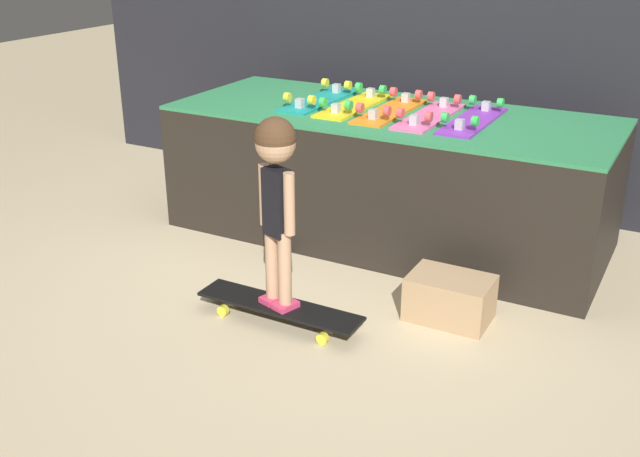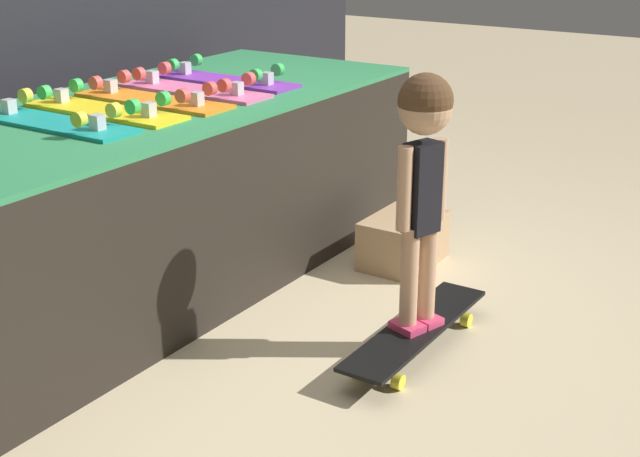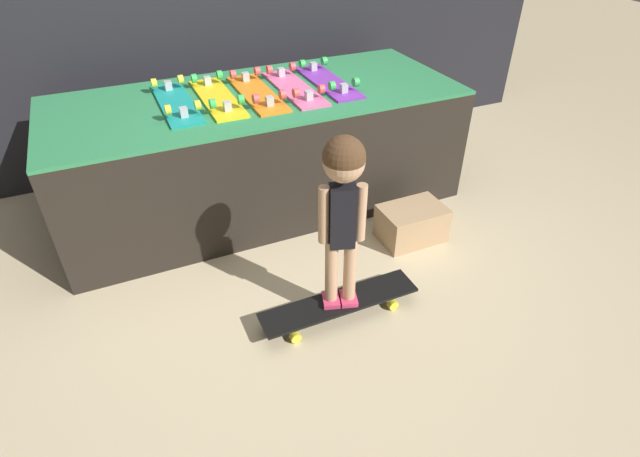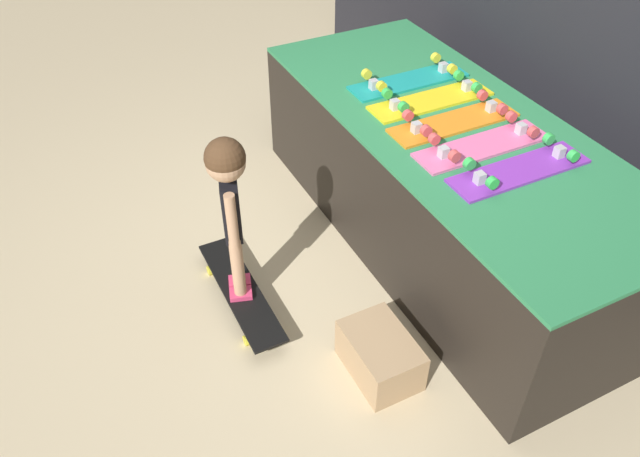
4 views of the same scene
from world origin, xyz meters
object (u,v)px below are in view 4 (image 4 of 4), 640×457
at_px(skateboard_teal_on_rack, 409,79).
at_px(skateboard_yellow_on_rack, 431,99).
at_px(child, 229,191).
at_px(skateboard_on_floor, 241,292).
at_px(storage_box, 380,355).
at_px(skateboard_pink_on_rack, 482,144).
at_px(skateboard_orange_on_rack, 454,121).
at_px(skateboard_purple_on_rack, 520,169).

xyz_separation_m(skateboard_teal_on_rack, skateboard_yellow_on_rack, (0.23, -0.01, 0.00)).
bearing_deg(child, skateboard_on_floor, -71.58).
xyz_separation_m(child, storage_box, (0.67, 0.40, -0.60)).
xyz_separation_m(skateboard_pink_on_rack, skateboard_on_floor, (-0.25, -1.16, -0.68)).
xyz_separation_m(skateboard_yellow_on_rack, child, (0.22, -1.20, -0.05)).
distance_m(skateboard_orange_on_rack, skateboard_pink_on_rack, 0.23).
relative_size(skateboard_yellow_on_rack, skateboard_on_floor, 0.85).
distance_m(skateboard_pink_on_rack, storage_box, 1.08).
distance_m(skateboard_orange_on_rack, skateboard_on_floor, 1.35).
relative_size(skateboard_orange_on_rack, skateboard_purple_on_rack, 1.00).
distance_m(skateboard_yellow_on_rack, skateboard_on_floor, 1.39).
distance_m(skateboard_on_floor, child, 0.63).
bearing_deg(skateboard_pink_on_rack, skateboard_teal_on_rack, 176.34).
bearing_deg(skateboard_on_floor, skateboard_teal_on_rack, 110.44).
bearing_deg(child, skateboard_pink_on_rack, 95.53).
bearing_deg(skateboard_pink_on_rack, skateboard_yellow_on_rack, 176.13).
bearing_deg(child, skateboard_orange_on_rack, 106.80).
height_order(skateboard_yellow_on_rack, skateboard_orange_on_rack, same).
distance_m(skateboard_orange_on_rack, child, 1.17).
height_order(skateboard_yellow_on_rack, skateboard_purple_on_rack, same).
relative_size(skateboard_teal_on_rack, storage_box, 1.80).
xyz_separation_m(skateboard_orange_on_rack, skateboard_pink_on_rack, (0.23, -0.01, 0.00)).
xyz_separation_m(skateboard_teal_on_rack, storage_box, (1.12, -0.81, -0.64)).
xyz_separation_m(skateboard_yellow_on_rack, skateboard_orange_on_rack, (0.23, -0.02, 0.00)).
xyz_separation_m(skateboard_teal_on_rack, skateboard_pink_on_rack, (0.70, -0.04, 0.00)).
relative_size(skateboard_yellow_on_rack, storage_box, 1.80).
bearing_deg(skateboard_yellow_on_rack, skateboard_orange_on_rack, -5.84).
xyz_separation_m(skateboard_teal_on_rack, skateboard_purple_on_rack, (0.93, -0.02, 0.00)).
bearing_deg(skateboard_yellow_on_rack, skateboard_on_floor, -79.67).
height_order(skateboard_pink_on_rack, skateboard_purple_on_rack, same).
xyz_separation_m(skateboard_orange_on_rack, child, (-0.01, -1.17, -0.05)).
bearing_deg(skateboard_yellow_on_rack, storage_box, -41.66).
distance_m(skateboard_teal_on_rack, child, 1.29).
bearing_deg(skateboard_purple_on_rack, storage_box, -76.25).
height_order(skateboard_teal_on_rack, skateboard_on_floor, skateboard_teal_on_rack).
height_order(skateboard_purple_on_rack, storage_box, skateboard_purple_on_rack).
bearing_deg(skateboard_teal_on_rack, skateboard_purple_on_rack, -1.35).
xyz_separation_m(skateboard_on_floor, child, (-0.00, 0.00, 0.63)).
distance_m(skateboard_teal_on_rack, skateboard_purple_on_rack, 0.93).
distance_m(skateboard_purple_on_rack, storage_box, 1.03).
height_order(skateboard_yellow_on_rack, skateboard_pink_on_rack, same).
height_order(skateboard_teal_on_rack, storage_box, skateboard_teal_on_rack).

